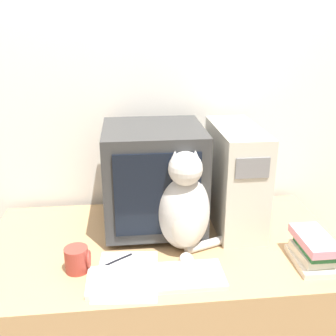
{
  "coord_description": "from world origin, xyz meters",
  "views": [
    {
      "loc": [
        -0.13,
        -0.99,
        1.6
      ],
      "look_at": [
        0.02,
        0.43,
        1.07
      ],
      "focal_mm": 42.0,
      "sensor_mm": 36.0,
      "label": 1
    }
  ],
  "objects_px": {
    "cat": "(184,208)",
    "keyboard": "(156,278)",
    "book_stack": "(314,250)",
    "crt_monitor": "(154,177)",
    "computer_tower": "(235,177)",
    "pen": "(114,262)",
    "mug": "(78,259)"
  },
  "relations": [
    {
      "from": "cat",
      "to": "keyboard",
      "type": "bearing_deg",
      "value": -120.1
    },
    {
      "from": "book_stack",
      "to": "cat",
      "type": "bearing_deg",
      "value": 161.43
    },
    {
      "from": "cat",
      "to": "crt_monitor",
      "type": "bearing_deg",
      "value": 119.84
    },
    {
      "from": "computer_tower",
      "to": "cat",
      "type": "relative_size",
      "value": 1.06
    },
    {
      "from": "book_stack",
      "to": "pen",
      "type": "bearing_deg",
      "value": 173.83
    },
    {
      "from": "pen",
      "to": "mug",
      "type": "relative_size",
      "value": 1.48
    },
    {
      "from": "book_stack",
      "to": "pen",
      "type": "relative_size",
      "value": 1.6
    },
    {
      "from": "crt_monitor",
      "to": "computer_tower",
      "type": "xyz_separation_m",
      "value": [
        0.34,
        -0.01,
        -0.01
      ]
    },
    {
      "from": "keyboard",
      "to": "pen",
      "type": "bearing_deg",
      "value": 140.05
    },
    {
      "from": "pen",
      "to": "mug",
      "type": "distance_m",
      "value": 0.14
    },
    {
      "from": "keyboard",
      "to": "book_stack",
      "type": "distance_m",
      "value": 0.58
    },
    {
      "from": "computer_tower",
      "to": "keyboard",
      "type": "height_order",
      "value": "computer_tower"
    },
    {
      "from": "pen",
      "to": "cat",
      "type": "bearing_deg",
      "value": 15.57
    },
    {
      "from": "keyboard",
      "to": "computer_tower",
      "type": "bearing_deg",
      "value": 45.84
    },
    {
      "from": "keyboard",
      "to": "pen",
      "type": "distance_m",
      "value": 0.19
    },
    {
      "from": "computer_tower",
      "to": "mug",
      "type": "distance_m",
      "value": 0.72
    },
    {
      "from": "computer_tower",
      "to": "keyboard",
      "type": "xyz_separation_m",
      "value": [
        -0.37,
        -0.38,
        -0.21
      ]
    },
    {
      "from": "keyboard",
      "to": "mug",
      "type": "bearing_deg",
      "value": 161.93
    },
    {
      "from": "computer_tower",
      "to": "book_stack",
      "type": "distance_m",
      "value": 0.43
    },
    {
      "from": "cat",
      "to": "pen",
      "type": "bearing_deg",
      "value": -162.16
    },
    {
      "from": "mug",
      "to": "book_stack",
      "type": "bearing_deg",
      "value": -3.05
    },
    {
      "from": "pen",
      "to": "mug",
      "type": "xyz_separation_m",
      "value": [
        -0.12,
        -0.03,
        0.04
      ]
    },
    {
      "from": "keyboard",
      "to": "cat",
      "type": "distance_m",
      "value": 0.28
    },
    {
      "from": "mug",
      "to": "cat",
      "type": "bearing_deg",
      "value": 15.32
    },
    {
      "from": "crt_monitor",
      "to": "pen",
      "type": "height_order",
      "value": "crt_monitor"
    },
    {
      "from": "pen",
      "to": "mug",
      "type": "height_order",
      "value": "mug"
    },
    {
      "from": "cat",
      "to": "mug",
      "type": "height_order",
      "value": "cat"
    },
    {
      "from": "computer_tower",
      "to": "keyboard",
      "type": "bearing_deg",
      "value": -134.16
    },
    {
      "from": "crt_monitor",
      "to": "mug",
      "type": "bearing_deg",
      "value": -134.46
    },
    {
      "from": "pen",
      "to": "crt_monitor",
      "type": "bearing_deg",
      "value": 57.66
    },
    {
      "from": "pen",
      "to": "computer_tower",
      "type": "bearing_deg",
      "value": 26.65
    },
    {
      "from": "pen",
      "to": "mug",
      "type": "bearing_deg",
      "value": -165.21
    }
  ]
}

